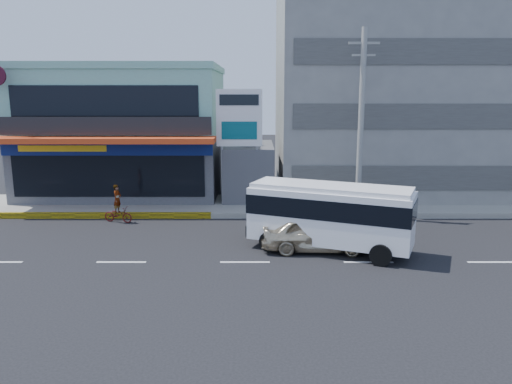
{
  "coord_description": "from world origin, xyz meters",
  "views": [
    {
      "loc": [
        0.45,
        -19.16,
        6.79
      ],
      "look_at": [
        0.45,
        3.44,
        2.2
      ],
      "focal_mm": 35.0,
      "sensor_mm": 36.0,
      "label": 1
    }
  ],
  "objects_px": {
    "minibus": "(330,212)",
    "sedan": "(315,233)",
    "shop_building": "(129,134)",
    "billboard": "(239,125)",
    "satellite_dish": "(249,145)",
    "motorcycle_rider": "(118,210)",
    "concrete_building": "(398,88)",
    "utility_pole_near": "(361,123)"
  },
  "relations": [
    {
      "from": "shop_building",
      "to": "minibus",
      "type": "distance_m",
      "value": 17.17
    },
    {
      "from": "utility_pole_near",
      "to": "minibus",
      "type": "distance_m",
      "value": 7.23
    },
    {
      "from": "billboard",
      "to": "satellite_dish",
      "type": "bearing_deg",
      "value": 74.48
    },
    {
      "from": "sedan",
      "to": "billboard",
      "type": "bearing_deg",
      "value": 27.32
    },
    {
      "from": "billboard",
      "to": "motorcycle_rider",
      "type": "distance_m",
      "value": 8.15
    },
    {
      "from": "minibus",
      "to": "sedan",
      "type": "relative_size",
      "value": 1.57
    },
    {
      "from": "billboard",
      "to": "utility_pole_near",
      "type": "xyz_separation_m",
      "value": [
        6.5,
        -1.8,
        0.22
      ]
    },
    {
      "from": "utility_pole_near",
      "to": "sedan",
      "type": "distance_m",
      "value": 7.93
    },
    {
      "from": "motorcycle_rider",
      "to": "minibus",
      "type": "bearing_deg",
      "value": -24.66
    },
    {
      "from": "shop_building",
      "to": "motorcycle_rider",
      "type": "relative_size",
      "value": 6.18
    },
    {
      "from": "utility_pole_near",
      "to": "minibus",
      "type": "relative_size",
      "value": 1.38
    },
    {
      "from": "sedan",
      "to": "minibus",
      "type": "bearing_deg",
      "value": -87.12
    },
    {
      "from": "minibus",
      "to": "shop_building",
      "type": "bearing_deg",
      "value": 133.02
    },
    {
      "from": "minibus",
      "to": "satellite_dish",
      "type": "bearing_deg",
      "value": 110.83
    },
    {
      "from": "sedan",
      "to": "shop_building",
      "type": "bearing_deg",
      "value": 44.35
    },
    {
      "from": "shop_building",
      "to": "billboard",
      "type": "distance_m",
      "value": 8.92
    },
    {
      "from": "satellite_dish",
      "to": "utility_pole_near",
      "type": "xyz_separation_m",
      "value": [
        6.0,
        -3.6,
        1.57
      ]
    },
    {
      "from": "billboard",
      "to": "sedan",
      "type": "distance_m",
      "value": 9.42
    },
    {
      "from": "satellite_dish",
      "to": "utility_pole_near",
      "type": "height_order",
      "value": "utility_pole_near"
    },
    {
      "from": "motorcycle_rider",
      "to": "satellite_dish",
      "type": "bearing_deg",
      "value": 34.69
    },
    {
      "from": "utility_pole_near",
      "to": "sedan",
      "type": "relative_size",
      "value": 2.18
    },
    {
      "from": "shop_building",
      "to": "utility_pole_near",
      "type": "relative_size",
      "value": 1.24
    },
    {
      "from": "satellite_dish",
      "to": "motorcycle_rider",
      "type": "height_order",
      "value": "satellite_dish"
    },
    {
      "from": "shop_building",
      "to": "concrete_building",
      "type": "height_order",
      "value": "concrete_building"
    },
    {
      "from": "shop_building",
      "to": "concrete_building",
      "type": "bearing_deg",
      "value": 3.35
    },
    {
      "from": "utility_pole_near",
      "to": "motorcycle_rider",
      "type": "xyz_separation_m",
      "value": [
        -12.81,
        -1.11,
        -4.49
      ]
    },
    {
      "from": "satellite_dish",
      "to": "motorcycle_rider",
      "type": "xyz_separation_m",
      "value": [
        -6.81,
        -4.71,
        -2.91
      ]
    },
    {
      "from": "minibus",
      "to": "sedan",
      "type": "xyz_separation_m",
      "value": [
        -0.62,
        0.0,
        -0.94
      ]
    },
    {
      "from": "shop_building",
      "to": "billboard",
      "type": "relative_size",
      "value": 1.8
    },
    {
      "from": "sedan",
      "to": "motorcycle_rider",
      "type": "distance_m",
      "value": 10.92
    },
    {
      "from": "concrete_building",
      "to": "satellite_dish",
      "type": "height_order",
      "value": "concrete_building"
    },
    {
      "from": "satellite_dish",
      "to": "billboard",
      "type": "relative_size",
      "value": 0.22
    },
    {
      "from": "satellite_dish",
      "to": "concrete_building",
      "type": "bearing_deg",
      "value": 21.8
    },
    {
      "from": "billboard",
      "to": "sedan",
      "type": "bearing_deg",
      "value": -65.56
    },
    {
      "from": "shop_building",
      "to": "motorcycle_rider",
      "type": "bearing_deg",
      "value": -81.16
    },
    {
      "from": "minibus",
      "to": "motorcycle_rider",
      "type": "xyz_separation_m",
      "value": [
        -10.42,
        4.79,
        -1.06
      ]
    },
    {
      "from": "shop_building",
      "to": "satellite_dish",
      "type": "distance_m",
      "value": 8.54
    },
    {
      "from": "concrete_building",
      "to": "billboard",
      "type": "distance_m",
      "value": 12.17
    },
    {
      "from": "shop_building",
      "to": "utility_pole_near",
      "type": "distance_m",
      "value": 15.5
    },
    {
      "from": "sedan",
      "to": "motorcycle_rider",
      "type": "height_order",
      "value": "motorcycle_rider"
    },
    {
      "from": "satellite_dish",
      "to": "minibus",
      "type": "height_order",
      "value": "satellite_dish"
    },
    {
      "from": "concrete_building",
      "to": "billboard",
      "type": "bearing_deg",
      "value": -151.08
    }
  ]
}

